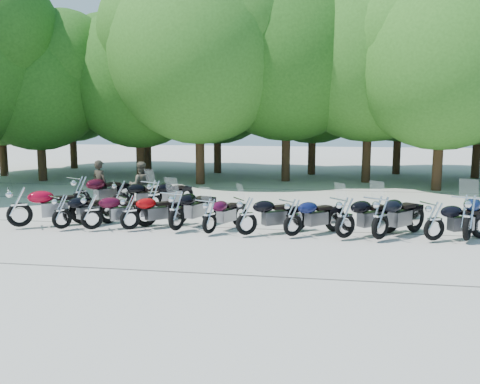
# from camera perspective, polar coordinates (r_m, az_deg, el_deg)

# --- Properties ---
(ground) EXTENTS (90.00, 90.00, 0.00)m
(ground) POSITION_cam_1_polar(r_m,az_deg,el_deg) (13.80, -1.00, -5.43)
(ground) COLOR #A5A095
(ground) RESTS_ON ground
(tree_1) EXTENTS (6.97, 6.97, 8.55)m
(tree_1) POSITION_cam_1_polar(r_m,az_deg,el_deg) (28.41, -21.79, 11.38)
(tree_1) COLOR #3A2614
(tree_1) RESTS_ON ground
(tree_2) EXTENTS (7.31, 7.31, 8.97)m
(tree_2) POSITION_cam_1_polar(r_m,az_deg,el_deg) (27.82, -11.37, 12.39)
(tree_2) COLOR #3A2614
(tree_2) RESTS_ON ground
(tree_3) EXTENTS (8.70, 8.70, 10.67)m
(tree_3) POSITION_cam_1_polar(r_m,az_deg,el_deg) (25.32, -4.64, 15.24)
(tree_3) COLOR #3A2614
(tree_3) RESTS_ON ground
(tree_4) EXTENTS (9.13, 9.13, 11.20)m
(tree_4) POSITION_cam_1_polar(r_m,az_deg,el_deg) (26.55, 5.32, 15.59)
(tree_4) COLOR #3A2614
(tree_4) RESTS_ON ground
(tree_5) EXTENTS (9.04, 9.04, 11.10)m
(tree_5) POSITION_cam_1_polar(r_m,az_deg,el_deg) (26.69, 14.43, 15.20)
(tree_5) COLOR #3A2614
(tree_5) RESTS_ON ground
(tree_6) EXTENTS (8.00, 8.00, 9.82)m
(tree_6) POSITION_cam_1_polar(r_m,az_deg,el_deg) (24.69, 21.88, 13.66)
(tree_6) COLOR #3A2614
(tree_6) RESTS_ON ground
(tree_9) EXTENTS (7.59, 7.59, 9.32)m
(tree_9) POSITION_cam_1_polar(r_m,az_deg,el_deg) (34.71, -18.52, 11.65)
(tree_9) COLOR #3A2614
(tree_9) RESTS_ON ground
(tree_10) EXTENTS (7.78, 7.78, 9.55)m
(tree_10) POSITION_cam_1_polar(r_m,az_deg,el_deg) (32.07, -10.53, 12.48)
(tree_10) COLOR #3A2614
(tree_10) RESTS_ON ground
(tree_11) EXTENTS (7.56, 7.56, 9.28)m
(tree_11) POSITION_cam_1_polar(r_m,az_deg,el_deg) (30.32, -2.59, 12.55)
(tree_11) COLOR #3A2614
(tree_11) RESTS_ON ground
(tree_12) EXTENTS (7.88, 7.88, 9.67)m
(tree_12) POSITION_cam_1_polar(r_m,az_deg,el_deg) (29.76, 8.25, 13.00)
(tree_12) COLOR #3A2614
(tree_12) RESTS_ON ground
(tree_13) EXTENTS (8.31, 8.31, 10.20)m
(tree_13) POSITION_cam_1_polar(r_m,az_deg,el_deg) (31.09, 17.58, 13.08)
(tree_13) COLOR #3A2614
(tree_13) RESTS_ON ground
(motorcycle_0) EXTENTS (2.55, 2.01, 1.43)m
(motorcycle_0) POSITION_cam_1_polar(r_m,az_deg,el_deg) (16.34, -23.56, -1.40)
(motorcycle_0) COLOR maroon
(motorcycle_0) RESTS_ON ground
(motorcycle_1) EXTENTS (1.79, 2.09, 1.20)m
(motorcycle_1) POSITION_cam_1_polar(r_m,az_deg,el_deg) (15.68, -19.39, -1.99)
(motorcycle_1) COLOR black
(motorcycle_1) RESTS_ON ground
(motorcycle_2) EXTENTS (2.20, 1.80, 1.25)m
(motorcycle_2) POSITION_cam_1_polar(r_m,az_deg,el_deg) (15.30, -16.33, -2.00)
(motorcycle_2) COLOR #3B0819
(motorcycle_2) RESTS_ON ground
(motorcycle_3) EXTENTS (2.00, 1.92, 1.20)m
(motorcycle_3) POSITION_cam_1_polar(r_m,az_deg,el_deg) (15.04, -12.27, -2.12)
(motorcycle_3) COLOR #9E0508
(motorcycle_3) RESTS_ON ground
(motorcycle_4) EXTENTS (1.53, 2.52, 1.36)m
(motorcycle_4) POSITION_cam_1_polar(r_m,az_deg,el_deg) (14.65, -7.17, -1.95)
(motorcycle_4) COLOR black
(motorcycle_4) RESTS_ON ground
(motorcycle_5) EXTENTS (1.45, 2.16, 1.18)m
(motorcycle_5) POSITION_cam_1_polar(r_m,az_deg,el_deg) (14.22, -3.45, -2.59)
(motorcycle_5) COLOR #3E0823
(motorcycle_5) RESTS_ON ground
(motorcycle_6) EXTENTS (2.23, 1.84, 1.27)m
(motorcycle_6) POSITION_cam_1_polar(r_m,az_deg,el_deg) (13.99, 0.73, -2.58)
(motorcycle_6) COLOR black
(motorcycle_6) RESTS_ON ground
(motorcycle_7) EXTENTS (2.06, 1.96, 1.23)m
(motorcycle_7) POSITION_cam_1_polar(r_m,az_deg,el_deg) (13.94, 5.96, -2.73)
(motorcycle_7) COLOR #0D133B
(motorcycle_7) RESTS_ON ground
(motorcycle_8) EXTENTS (2.26, 2.05, 1.33)m
(motorcycle_8) POSITION_cam_1_polar(r_m,az_deg,el_deg) (13.92, 11.73, -2.68)
(motorcycle_8) COLOR black
(motorcycle_8) RESTS_ON ground
(motorcycle_9) EXTENTS (2.14, 2.37, 1.39)m
(motorcycle_9) POSITION_cam_1_polar(r_m,az_deg,el_deg) (13.97, 15.50, -2.65)
(motorcycle_9) COLOR black
(motorcycle_9) RESTS_ON ground
(motorcycle_10) EXTENTS (2.26, 1.61, 1.24)m
(motorcycle_10) POSITION_cam_1_polar(r_m,az_deg,el_deg) (14.32, 21.00, -2.93)
(motorcycle_10) COLOR black
(motorcycle_10) RESTS_ON ground
(motorcycle_11) EXTENTS (1.77, 2.66, 1.45)m
(motorcycle_11) POSITION_cam_1_polar(r_m,az_deg,el_deg) (14.60, 24.25, -2.49)
(motorcycle_11) COLOR #0E183D
(motorcycle_11) RESTS_ON ground
(motorcycle_12) EXTENTS (2.01, 2.59, 1.45)m
(motorcycle_12) POSITION_cam_1_polar(r_m,az_deg,el_deg) (18.41, -17.48, -0.02)
(motorcycle_12) COLOR #330713
(motorcycle_12) RESTS_ON ground
(motorcycle_13) EXTENTS (2.31, 1.60, 1.27)m
(motorcycle_13) POSITION_cam_1_polar(r_m,az_deg,el_deg) (18.11, -13.25, -0.28)
(motorcycle_13) COLOR black
(motorcycle_13) RESTS_ON ground
(motorcycle_14) EXTENTS (1.62, 2.42, 1.32)m
(motorcycle_14) POSITION_cam_1_polar(r_m,az_deg,el_deg) (17.55, -9.63, -0.36)
(motorcycle_14) COLOR black
(motorcycle_14) RESTS_ON ground
(rider_0) EXTENTS (0.76, 0.64, 1.77)m
(rider_0) POSITION_cam_1_polar(r_m,az_deg,el_deg) (19.02, -15.43, 0.81)
(rider_0) COLOR black
(rider_0) RESTS_ON ground
(rider_1) EXTENTS (1.02, 0.93, 1.71)m
(rider_1) POSITION_cam_1_polar(r_m,az_deg,el_deg) (18.72, -11.09, 0.75)
(rider_1) COLOR brown
(rider_1) RESTS_ON ground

